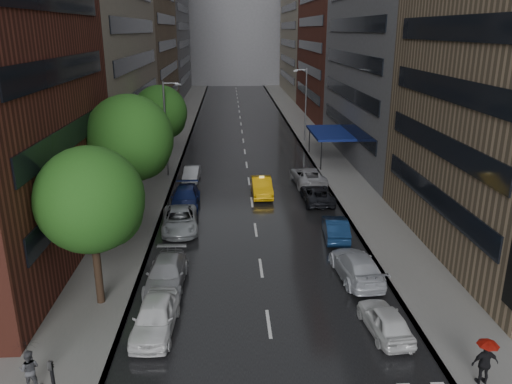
% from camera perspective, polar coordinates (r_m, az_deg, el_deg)
% --- Properties ---
extents(ground, '(220.00, 220.00, 0.00)m').
position_cam_1_polar(ground, '(21.94, 2.34, -20.51)').
color(ground, gray).
rests_on(ground, ground).
extents(road, '(14.00, 140.00, 0.01)m').
position_cam_1_polar(road, '(68.46, -1.56, 6.59)').
color(road, black).
rests_on(road, ground).
extents(sidewalk_left, '(4.00, 140.00, 0.15)m').
position_cam_1_polar(sidewalk_left, '(68.80, -9.12, 6.48)').
color(sidewalk_left, gray).
rests_on(sidewalk_left, ground).
extents(sidewalk_right, '(4.00, 140.00, 0.15)m').
position_cam_1_polar(sidewalk_right, '(69.26, 5.95, 6.69)').
color(sidewalk_right, gray).
rests_on(sidewalk_right, ground).
extents(buildings_left, '(8.00, 108.00, 38.00)m').
position_cam_1_polar(buildings_left, '(77.02, -13.77, 19.35)').
color(buildings_left, maroon).
rests_on(buildings_left, ground).
extents(buildings_right, '(8.05, 109.10, 36.00)m').
position_cam_1_polar(buildings_right, '(75.64, 10.27, 18.87)').
color(buildings_right, '#937A5B').
rests_on(buildings_right, ground).
extents(building_far, '(40.00, 14.00, 32.00)m').
position_cam_1_polar(building_far, '(135.08, -2.47, 19.09)').
color(building_far, slate).
rests_on(building_far, ground).
extents(tree_near, '(5.29, 5.29, 8.43)m').
position_cam_1_polar(tree_near, '(25.60, -18.43, -0.87)').
color(tree_near, '#382619').
rests_on(tree_near, ground).
extents(tree_mid, '(6.02, 6.02, 9.60)m').
position_cam_1_polar(tree_mid, '(35.32, -14.27, 5.93)').
color(tree_mid, '#382619').
rests_on(tree_mid, ground).
extents(tree_far, '(5.35, 5.35, 8.52)m').
position_cam_1_polar(tree_far, '(50.91, -10.90, 8.92)').
color(tree_far, '#382619').
rests_on(tree_far, ground).
extents(taxi, '(1.76, 4.80, 1.57)m').
position_cam_1_polar(taxi, '(42.91, 0.65, 0.62)').
color(taxi, '#E6A30C').
rests_on(taxi, ground).
extents(parked_cars_left, '(2.92, 29.31, 1.59)m').
position_cam_1_polar(parked_cars_left, '(34.50, -8.94, -4.13)').
color(parked_cars_left, white).
rests_on(parked_cars_left, ground).
extents(parked_cars_right, '(3.02, 28.85, 1.58)m').
position_cam_1_polar(parked_cars_right, '(37.09, 8.25, -2.50)').
color(parked_cars_right, white).
rests_on(parked_cars_right, ground).
extents(ped_black_umbrella, '(0.96, 0.98, 2.09)m').
position_cam_1_polar(ped_black_umbrella, '(22.39, -24.61, -17.09)').
color(ped_black_umbrella, '#49494E').
rests_on(ped_black_umbrella, sidewalk_left).
extents(ped_red_umbrella, '(1.10, 0.82, 2.01)m').
position_cam_1_polar(ped_red_umbrella, '(22.66, 24.78, -16.85)').
color(ped_red_umbrella, black).
rests_on(ped_red_umbrella, sidewalk_right).
extents(street_lamp_left, '(1.74, 0.22, 9.00)m').
position_cam_1_polar(street_lamp_left, '(48.24, -10.22, 7.33)').
color(street_lamp_left, gray).
rests_on(street_lamp_left, sidewalk_left).
extents(street_lamp_right, '(1.74, 0.22, 9.00)m').
position_cam_1_polar(street_lamp_right, '(63.38, 5.63, 10.06)').
color(street_lamp_right, gray).
rests_on(street_lamp_right, sidewalk_right).
extents(awning, '(4.00, 8.00, 3.12)m').
position_cam_1_polar(awning, '(54.18, 8.47, 6.69)').
color(awning, navy).
rests_on(awning, sidewalk_right).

